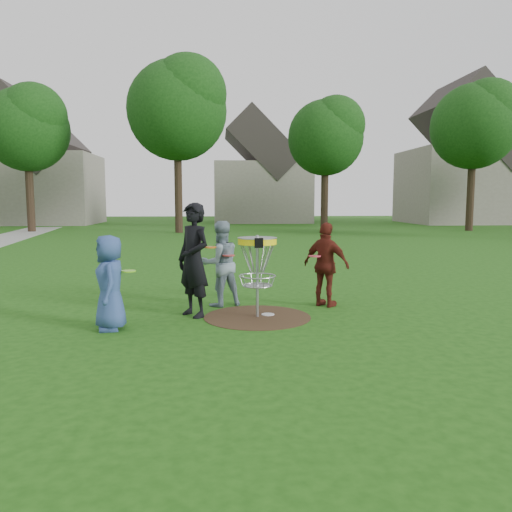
{
  "coord_description": "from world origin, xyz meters",
  "views": [
    {
      "loc": [
        -0.62,
        -8.19,
        1.97
      ],
      "look_at": [
        0.0,
        0.3,
        1.0
      ],
      "focal_mm": 35.0,
      "sensor_mm": 36.0,
      "label": 1
    }
  ],
  "objects": [
    {
      "name": "ground",
      "position": [
        0.0,
        0.0,
        0.0
      ],
      "size": [
        100.0,
        100.0,
        0.0
      ],
      "primitive_type": "plane",
      "color": "#19470F",
      "rests_on": "ground"
    },
    {
      "name": "player_grey",
      "position": [
        -0.61,
        0.96,
        0.79
      ],
      "size": [
        0.94,
        0.85,
        1.58
      ],
      "primitive_type": "imported",
      "rotation": [
        0.0,
        0.0,
        3.55
      ],
      "color": "gray",
      "rests_on": "ground"
    },
    {
      "name": "player_blue",
      "position": [
        -2.28,
        -0.63,
        0.72
      ],
      "size": [
        0.62,
        0.79,
        1.44
      ],
      "primitive_type": "imported",
      "rotation": [
        0.0,
        0.0,
        -1.32
      ],
      "color": "#2F4982",
      "rests_on": "ground"
    },
    {
      "name": "player_maroon",
      "position": [
        1.33,
        0.76,
        0.78
      ],
      "size": [
        0.93,
        0.88,
        1.55
      ],
      "primitive_type": "imported",
      "rotation": [
        0.0,
        0.0,
        2.42
      ],
      "color": "#591C14",
      "rests_on": "ground"
    },
    {
      "name": "disc_on_grass",
      "position": [
        0.19,
        0.13,
        0.01
      ],
      "size": [
        0.22,
        0.22,
        0.02
      ],
      "primitive_type": "cylinder",
      "color": "silver",
      "rests_on": "ground"
    },
    {
      "name": "dirt_patch",
      "position": [
        0.0,
        0.0,
        0.0
      ],
      "size": [
        1.8,
        1.8,
        0.01
      ],
      "primitive_type": "cylinder",
      "color": "#47331E",
      "rests_on": "ground"
    },
    {
      "name": "player_black",
      "position": [
        -1.06,
        0.16,
        0.96
      ],
      "size": [
        0.8,
        0.83,
        1.92
      ],
      "primitive_type": "imported",
      "rotation": [
        0.0,
        0.0,
        -0.87
      ],
      "color": "black",
      "rests_on": "ground"
    },
    {
      "name": "tree_row",
      "position": [
        0.44,
        20.67,
        6.21
      ],
      "size": [
        51.2,
        17.42,
        9.9
      ],
      "color": "#38281C",
      "rests_on": "ground"
    },
    {
      "name": "held_discs",
      "position": [
        -0.54,
        0.23,
        0.99
      ],
      "size": [
        3.31,
        1.5,
        0.31
      ],
      "color": "#72CD16",
      "rests_on": "ground"
    },
    {
      "name": "house_row",
      "position": [
        4.78,
        33.07,
        4.14
      ],
      "size": [
        44.5,
        10.65,
        11.62
      ],
      "color": "gray",
      "rests_on": "ground"
    },
    {
      "name": "disc_golf_basket",
      "position": [
        0.0,
        -0.0,
        1.02
      ],
      "size": [
        0.66,
        0.67,
        1.38
      ],
      "color": "#9EA0A5",
      "rests_on": "ground"
    }
  ]
}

